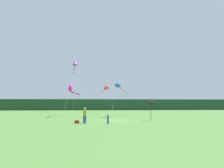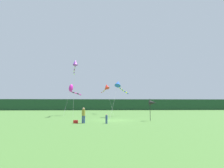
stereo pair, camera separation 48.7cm
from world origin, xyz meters
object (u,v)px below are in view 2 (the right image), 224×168
(person_adult, at_px, (83,114))
(kite_magenta, at_px, (72,89))
(kite_blue, at_px, (119,85))
(kite_purple, at_px, (75,64))
(cooler_box, at_px, (76,122))
(banner_flag_pole, at_px, (152,103))
(kite_red, at_px, (106,87))
(person_child, at_px, (106,118))

(person_adult, height_order, kite_magenta, kite_magenta)
(kite_blue, relative_size, kite_purple, 0.78)
(cooler_box, xyz_separation_m, banner_flag_pole, (9.70, 2.39, 2.17))
(kite_blue, bearing_deg, kite_red, 100.03)
(kite_blue, height_order, kite_magenta, kite_blue)
(kite_purple, bearing_deg, person_adult, -77.09)
(kite_red, bearing_deg, kite_purple, -125.04)
(person_adult, bearing_deg, kite_magenta, 103.90)
(kite_purple, bearing_deg, person_child, -66.87)
(kite_blue, height_order, kite_red, kite_red)
(cooler_box, relative_size, kite_purple, 0.05)
(person_child, height_order, cooler_box, person_child)
(banner_flag_pole, distance_m, kite_red, 19.20)
(banner_flag_pole, bearing_deg, person_adult, -163.96)
(kite_red, xyz_separation_m, kite_purple, (-5.99, -8.54, 3.31))
(kite_blue, bearing_deg, person_child, -102.81)
(cooler_box, bearing_deg, kite_magenta, 100.81)
(person_adult, distance_m, kite_purple, 14.90)
(kite_red, height_order, kite_purple, kite_purple)
(cooler_box, xyz_separation_m, kite_magenta, (-2.89, 15.14, 5.04))
(person_child, relative_size, kite_blue, 0.14)
(person_adult, distance_m, banner_flag_pole, 9.26)
(person_adult, xyz_separation_m, cooler_box, (-0.89, 0.14, -0.83))
(person_adult, height_order, kite_blue, kite_blue)
(person_child, xyz_separation_m, cooler_box, (-3.53, 0.76, -0.43))
(banner_flag_pole, xyz_separation_m, kite_blue, (-3.72, 7.61, 3.21))
(cooler_box, distance_m, kite_red, 21.63)
(kite_blue, bearing_deg, kite_magenta, 149.91)
(kite_magenta, bearing_deg, cooler_box, -79.19)
(person_adult, bearing_deg, kite_purple, 102.91)
(cooler_box, xyz_separation_m, kite_purple, (-1.85, 11.83, 9.26))
(kite_purple, bearing_deg, banner_flag_pole, -39.25)
(kite_magenta, height_order, kite_purple, kite_purple)
(cooler_box, distance_m, banner_flag_pole, 10.23)
(cooler_box, bearing_deg, kite_purple, 98.89)
(cooler_box, xyz_separation_m, kite_red, (4.14, 20.37, 5.95))
(kite_blue, xyz_separation_m, kite_magenta, (-8.87, 5.14, -0.35))
(person_child, height_order, kite_red, kite_red)
(person_child, distance_m, banner_flag_pole, 7.15)
(person_child, height_order, kite_blue, kite_blue)
(person_adult, height_order, kite_purple, kite_purple)
(kite_blue, bearing_deg, banner_flag_pole, -63.93)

